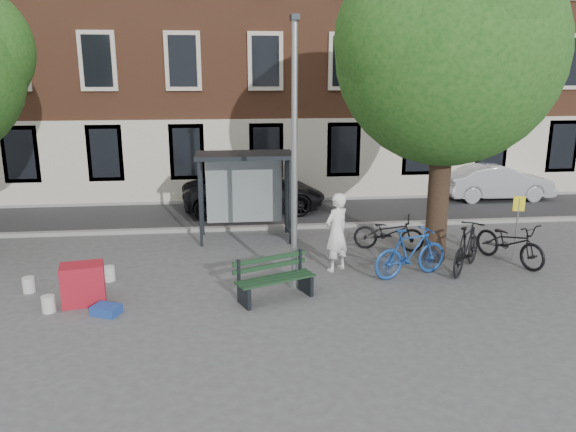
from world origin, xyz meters
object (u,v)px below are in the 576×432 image
Objects in this scene: bench at (274,280)px; bike_a at (389,232)px; notice_sign at (518,215)px; bus_shelter at (258,176)px; car_dark at (254,192)px; red_stand at (83,284)px; car_silver at (497,182)px; lamppost at (294,170)px; bike_d at (467,247)px; painter at (337,232)px; bike_c at (510,242)px; bike_b at (411,252)px.

bench is 4.73m from bike_a.
bus_shelter is at bearing 167.71° from notice_sign.
red_stand is (-4.14, -7.96, -0.26)m from car_dark.
car_dark reaches higher than car_silver.
bike_d is (4.47, 0.58, -2.16)m from lamppost.
bench is (-1.72, -1.69, -0.58)m from painter.
bike_c is at bearing -7.39° from bench.
bike_b reaches higher than bike_c.
bike_c is at bearing -25.32° from bus_shelter.
painter is 2.24× the size of red_stand.
lamppost is 7.75m from car_dark.
lamppost is 2.14× the size of bus_shelter.
car_silver is at bearing 20.77° from bench.
bench is 5.16m from bike_d.
painter is at bearing -59.79° from bus_shelter.
bus_shelter reaches higher than car_silver.
red_stand is 0.51× the size of notice_sign.
lamppost is 3.66m from bike_b.
lamppost is 3.46× the size of notice_sign.
bike_c is at bearing -138.26° from car_dark.
painter is at bearing 14.37° from red_stand.
car_dark is (-6.44, 6.40, 0.14)m from bike_c.
bike_b is at bearing 48.07° from bike_d.
bench is 8.14m from car_dark.
bike_b is (2.94, 0.34, -2.16)m from lamppost.
bus_shelter is 4.20m from bike_a.
notice_sign is (0.25, 0.20, 0.68)m from bike_c.
bus_shelter reaches higher than car_dark.
painter reaches higher than car_silver.
bus_shelter is 1.41× the size of painter.
notice_sign is at bearing -6.35° from bench.
painter is 4.69m from bike_c.
bench is 4.18m from red_stand.
painter reaches higher than bike_b.
painter is at bearing 148.23° from bike_a.
painter is at bearing 51.18° from bike_b.
bike_c reaches higher than bench.
car_silver reaches higher than bike_c.
bike_b is 10.12m from car_silver.
bike_d is at bearing -123.15° from bike_a.
bike_d is (5.00, 1.26, 0.20)m from bench.
bike_d is at bearing -147.27° from notice_sign.
bike_a is 8.26m from red_stand.
red_stand is (-13.79, -8.88, -0.25)m from car_silver.
bench is at bearing 150.89° from bike_a.
lamppost is 4.50m from bike_a.
car_dark is at bearing 54.63° from bike_a.
bike_d reaches higher than bike_a.
lamppost is 3.09× the size of bike_a.
notice_sign reaches higher than bike_a.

